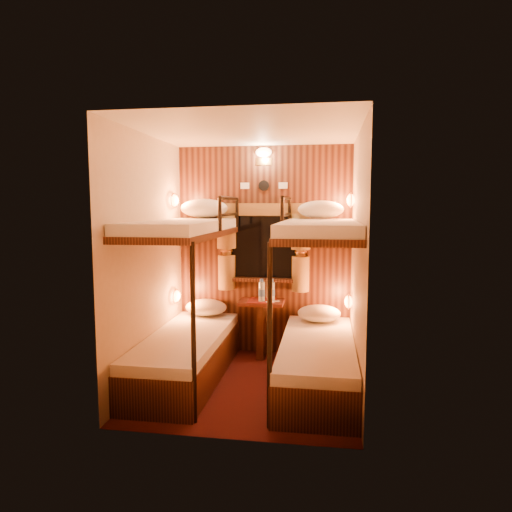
% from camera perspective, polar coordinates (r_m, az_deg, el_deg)
% --- Properties ---
extents(floor, '(2.10, 2.10, 0.00)m').
position_cam_1_polar(floor, '(4.58, -0.86, -15.76)').
color(floor, '#3A1210').
rests_on(floor, ground).
extents(ceiling, '(2.10, 2.10, 0.00)m').
position_cam_1_polar(ceiling, '(4.30, -0.91, 15.37)').
color(ceiling, silver).
rests_on(ceiling, wall_back).
extents(wall_back, '(2.40, 0.00, 2.40)m').
position_cam_1_polar(wall_back, '(5.31, 1.02, 0.66)').
color(wall_back, '#C6B293').
rests_on(wall_back, floor).
extents(wall_front, '(2.40, 0.00, 2.40)m').
position_cam_1_polar(wall_front, '(3.26, -3.99, -2.91)').
color(wall_front, '#C6B293').
rests_on(wall_front, floor).
extents(wall_left, '(0.00, 2.40, 2.40)m').
position_cam_1_polar(wall_left, '(4.56, -13.38, -0.44)').
color(wall_left, '#C6B293').
rests_on(wall_left, floor).
extents(wall_right, '(0.00, 2.40, 2.40)m').
position_cam_1_polar(wall_right, '(4.23, 12.59, -0.93)').
color(wall_right, '#C6B293').
rests_on(wall_right, floor).
extents(back_panel, '(2.00, 0.03, 2.40)m').
position_cam_1_polar(back_panel, '(5.30, 1.00, 0.65)').
color(back_panel, black).
rests_on(back_panel, floor).
extents(bunk_left, '(0.72, 1.90, 1.82)m').
position_cam_1_polar(bunk_left, '(4.62, -8.76, -8.36)').
color(bunk_left, black).
rests_on(bunk_left, floor).
extents(bunk_right, '(0.72, 1.90, 1.82)m').
position_cam_1_polar(bunk_right, '(4.41, 7.71, -9.04)').
color(bunk_right, black).
rests_on(bunk_right, floor).
extents(window, '(1.00, 0.12, 0.79)m').
position_cam_1_polar(window, '(5.27, 0.95, 0.41)').
color(window, black).
rests_on(window, back_panel).
extents(curtains, '(1.10, 0.22, 1.00)m').
position_cam_1_polar(curtains, '(5.23, 0.91, 1.27)').
color(curtains, olive).
rests_on(curtains, back_panel).
extents(back_fixtures, '(0.54, 0.09, 0.48)m').
position_cam_1_polar(back_fixtures, '(5.26, 0.97, 12.01)').
color(back_fixtures, black).
rests_on(back_fixtures, back_panel).
extents(reading_lamps, '(2.00, 0.20, 1.25)m').
position_cam_1_polar(reading_lamps, '(4.96, 0.47, 0.73)').
color(reading_lamps, orange).
rests_on(reading_lamps, wall_left).
extents(table, '(0.50, 0.34, 0.66)m').
position_cam_1_polar(table, '(5.25, 0.71, -8.11)').
color(table, '#561A13').
rests_on(table, floor).
extents(bottle_left, '(0.07, 0.07, 0.26)m').
position_cam_1_polar(bottle_left, '(5.13, 0.71, -4.48)').
color(bottle_left, '#99BFE5').
rests_on(bottle_left, table).
extents(bottle_right, '(0.07, 0.07, 0.25)m').
position_cam_1_polar(bottle_right, '(5.18, 1.99, -4.44)').
color(bottle_right, '#99BFE5').
rests_on(bottle_right, table).
extents(sachet_a, '(0.10, 0.09, 0.01)m').
position_cam_1_polar(sachet_a, '(5.11, 1.74, -5.77)').
color(sachet_a, silver).
rests_on(sachet_a, table).
extents(sachet_b, '(0.09, 0.08, 0.01)m').
position_cam_1_polar(sachet_b, '(5.16, 2.50, -5.65)').
color(sachet_b, silver).
rests_on(sachet_b, table).
extents(pillow_lower_left, '(0.48, 0.34, 0.19)m').
position_cam_1_polar(pillow_lower_left, '(5.34, -6.26, -6.39)').
color(pillow_lower_left, white).
rests_on(pillow_lower_left, bunk_left).
extents(pillow_lower_right, '(0.47, 0.34, 0.19)m').
position_cam_1_polar(pillow_lower_right, '(5.08, 7.89, -7.12)').
color(pillow_lower_right, white).
rests_on(pillow_lower_right, bunk_right).
extents(pillow_upper_left, '(0.54, 0.38, 0.21)m').
position_cam_1_polar(pillow_upper_left, '(5.18, -6.50, 5.94)').
color(pillow_upper_left, white).
rests_on(pillow_upper_left, bunk_left).
extents(pillow_upper_right, '(0.49, 0.35, 0.19)m').
position_cam_1_polar(pillow_upper_right, '(4.92, 8.08, 5.78)').
color(pillow_upper_right, white).
rests_on(pillow_upper_right, bunk_right).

